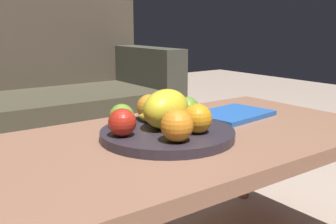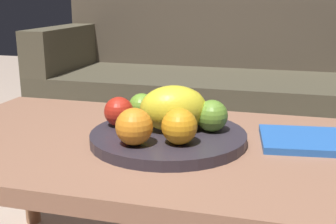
# 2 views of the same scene
# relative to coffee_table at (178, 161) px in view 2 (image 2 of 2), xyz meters

# --- Properties ---
(coffee_table) EXTENTS (1.28, 0.64, 0.45)m
(coffee_table) POSITION_rel_coffee_table_xyz_m (0.00, 0.00, 0.00)
(coffee_table) COLOR #97664E
(coffee_table) RESTS_ON ground_plane
(couch) EXTENTS (1.70, 0.70, 0.90)m
(couch) POSITION_rel_coffee_table_xyz_m (-0.13, 1.23, -0.10)
(couch) COLOR #484332
(couch) RESTS_ON ground_plane
(fruit_bowl) EXTENTS (0.37, 0.37, 0.03)m
(fruit_bowl) POSITION_rel_coffee_table_xyz_m (-0.02, -0.00, 0.06)
(fruit_bowl) COLOR #302A33
(fruit_bowl) RESTS_ON coffee_table
(melon_large_front) EXTENTS (0.19, 0.16, 0.11)m
(melon_large_front) POSITION_rel_coffee_table_xyz_m (-0.02, 0.02, 0.12)
(melon_large_front) COLOR yellow
(melon_large_front) RESTS_ON fruit_bowl
(orange_front) EXTENTS (0.08, 0.08, 0.08)m
(orange_front) POSITION_rel_coffee_table_xyz_m (-0.07, -0.10, 0.11)
(orange_front) COLOR orange
(orange_front) RESTS_ON fruit_bowl
(orange_left) EXTENTS (0.08, 0.08, 0.08)m
(orange_left) POSITION_rel_coffee_table_xyz_m (0.02, -0.07, 0.11)
(orange_left) COLOR orange
(orange_left) RESTS_ON fruit_bowl
(orange_right) EXTENTS (0.08, 0.08, 0.08)m
(orange_right) POSITION_rel_coffee_table_xyz_m (-0.00, 0.12, 0.11)
(orange_right) COLOR orange
(orange_right) RESTS_ON fruit_bowl
(apple_front) EXTENTS (0.07, 0.07, 0.07)m
(apple_front) POSITION_rel_coffee_table_xyz_m (-0.15, 0.02, 0.11)
(apple_front) COLOR red
(apple_front) RESTS_ON fruit_bowl
(apple_left) EXTENTS (0.08, 0.08, 0.08)m
(apple_left) POSITION_rel_coffee_table_xyz_m (0.07, 0.04, 0.11)
(apple_left) COLOR olive
(apple_left) RESTS_ON fruit_bowl
(apple_right) EXTENTS (0.07, 0.07, 0.07)m
(apple_right) POSITION_rel_coffee_table_xyz_m (-0.12, 0.08, 0.10)
(apple_right) COLOR #70A432
(apple_right) RESTS_ON fruit_bowl
(banana_bunch) EXTENTS (0.15, 0.15, 0.06)m
(banana_bunch) POSITION_rel_coffee_table_xyz_m (0.00, 0.05, 0.10)
(banana_bunch) COLOR gold
(banana_bunch) RESTS_ON fruit_bowl
(magazine) EXTENTS (0.27, 0.21, 0.02)m
(magazine) POSITION_rel_coffee_table_xyz_m (0.31, 0.08, 0.05)
(magazine) COLOR blue
(magazine) RESTS_ON coffee_table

